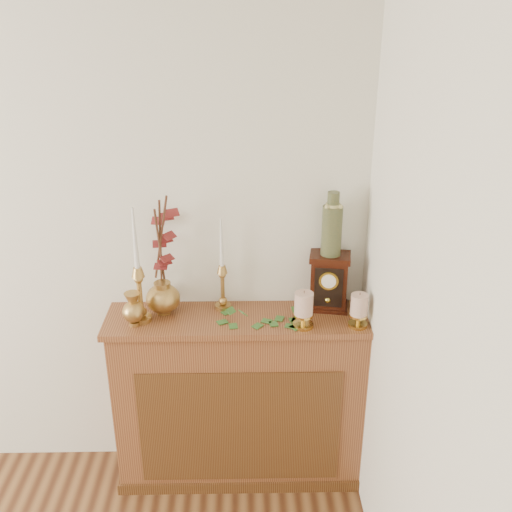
{
  "coord_description": "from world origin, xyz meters",
  "views": [
    {
      "loc": [
        1.44,
        -0.34,
        2.32
      ],
      "look_at": [
        1.48,
        2.05,
        1.26
      ],
      "focal_mm": 42.0,
      "sensor_mm": 36.0,
      "label": 1
    }
  ],
  "objects_px": {
    "candlestick_center": "(222,280)",
    "mantel_clock": "(329,282)",
    "candlestick_left": "(139,285)",
    "ginger_jar": "(164,258)",
    "bud_vase": "(133,309)",
    "ceramic_vase": "(332,227)"
  },
  "relations": [
    {
      "from": "candlestick_left",
      "to": "candlestick_center",
      "type": "height_order",
      "value": "candlestick_left"
    },
    {
      "from": "bud_vase",
      "to": "ginger_jar",
      "type": "relative_size",
      "value": 0.27
    },
    {
      "from": "candlestick_left",
      "to": "ceramic_vase",
      "type": "xyz_separation_m",
      "value": [
        0.87,
        0.11,
        0.23
      ]
    },
    {
      "from": "bud_vase",
      "to": "candlestick_left",
      "type": "bearing_deg",
      "value": 56.53
    },
    {
      "from": "candlestick_left",
      "to": "ceramic_vase",
      "type": "distance_m",
      "value": 0.91
    },
    {
      "from": "candlestick_left",
      "to": "candlestick_center",
      "type": "xyz_separation_m",
      "value": [
        0.37,
        0.11,
        -0.03
      ]
    },
    {
      "from": "candlestick_center",
      "to": "mantel_clock",
      "type": "height_order",
      "value": "candlestick_center"
    },
    {
      "from": "bud_vase",
      "to": "mantel_clock",
      "type": "height_order",
      "value": "mantel_clock"
    },
    {
      "from": "candlestick_center",
      "to": "candlestick_left",
      "type": "bearing_deg",
      "value": -163.25
    },
    {
      "from": "mantel_clock",
      "to": "ceramic_vase",
      "type": "distance_m",
      "value": 0.28
    },
    {
      "from": "bud_vase",
      "to": "ceramic_vase",
      "type": "distance_m",
      "value": 0.97
    },
    {
      "from": "candlestick_left",
      "to": "candlestick_center",
      "type": "relative_size",
      "value": 1.2
    },
    {
      "from": "candlestick_center",
      "to": "bud_vase",
      "type": "height_order",
      "value": "candlestick_center"
    },
    {
      "from": "candlestick_left",
      "to": "ceramic_vase",
      "type": "bearing_deg",
      "value": 6.93
    },
    {
      "from": "bud_vase",
      "to": "mantel_clock",
      "type": "distance_m",
      "value": 0.91
    },
    {
      "from": "ginger_jar",
      "to": "candlestick_center",
      "type": "bearing_deg",
      "value": -0.26
    },
    {
      "from": "candlestick_center",
      "to": "ginger_jar",
      "type": "xyz_separation_m",
      "value": [
        -0.26,
        0.0,
        0.12
      ]
    },
    {
      "from": "candlestick_left",
      "to": "candlestick_center",
      "type": "distance_m",
      "value": 0.39
    },
    {
      "from": "candlestick_center",
      "to": "bud_vase",
      "type": "bearing_deg",
      "value": -159.05
    },
    {
      "from": "bud_vase",
      "to": "candlestick_center",
      "type": "bearing_deg",
      "value": 20.95
    },
    {
      "from": "candlestick_left",
      "to": "ginger_jar",
      "type": "distance_m",
      "value": 0.18
    },
    {
      "from": "candlestick_left",
      "to": "ceramic_vase",
      "type": "relative_size",
      "value": 1.83
    }
  ]
}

